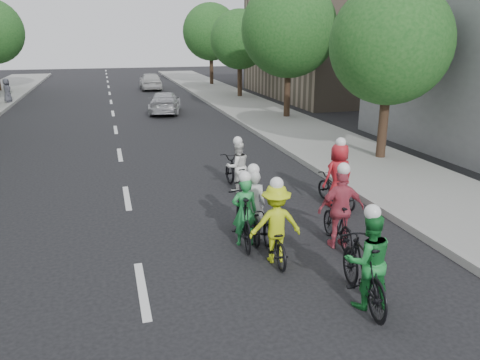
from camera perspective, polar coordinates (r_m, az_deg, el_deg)
name	(u,v)px	position (r m, az deg, el deg)	size (l,w,h in m)	color
ground	(142,290)	(8.52, -11.84, -12.97)	(120.00, 120.00, 0.00)	black
sidewalk_right	(318,140)	(19.73, 9.47, 4.82)	(4.00, 80.00, 0.15)	gray
curb_right	(274,143)	(18.98, 4.12, 4.57)	(0.18, 80.00, 0.18)	#999993
bldg_se	(339,39)	(35.39, 12.02, 16.48)	(10.00, 14.00, 8.00)	gray
tree_r_0	(390,44)	(16.71, 17.86, 15.51)	(4.00, 4.00, 5.97)	black
tree_r_1	(289,29)	(24.74, 5.99, 17.79)	(4.80, 4.80, 6.93)	black
tree_r_2	(240,40)	(33.27, -0.03, 16.75)	(4.00, 4.00, 5.97)	black
tree_r_3	(211,32)	(41.99, -3.58, 17.57)	(4.80, 4.80, 6.93)	black
cyclist_0	(275,230)	(9.13, 4.25, -6.09)	(1.05, 1.68, 1.71)	black
cyclist_1	(244,216)	(9.83, 0.44, -4.45)	(0.75, 1.89, 1.61)	black
cyclist_2	(237,171)	(13.23, -0.35, 1.12)	(0.82, 1.89, 1.57)	black
cyclist_3	(339,216)	(9.89, 12.03, -4.29)	(1.01, 1.58, 1.82)	black
cyclist_4	(366,267)	(7.92, 15.07, -10.15)	(0.86, 1.93, 1.76)	black
cyclist_5	(337,182)	(12.23, 11.77, -0.25)	(0.89, 1.64, 1.82)	black
cyclist_6	(252,214)	(10.15, 1.47, -4.12)	(0.74, 1.67, 1.68)	black
follow_car_lead	(165,103)	(27.19, -9.13, 9.30)	(1.65, 4.07, 1.18)	#B5B6BA
follow_car_trail	(151,81)	(39.49, -10.84, 11.78)	(1.65, 4.10, 1.40)	silver
spectator_2	(7,90)	(33.57, -26.53, 9.74)	(0.73, 0.48, 1.50)	#43444E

